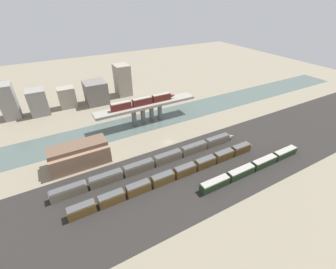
{
  "coord_description": "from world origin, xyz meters",
  "views": [
    {
      "loc": [
        -44.35,
        -79.96,
        62.29
      ],
      "look_at": [
        0.0,
        0.17,
        4.32
      ],
      "focal_mm": 24.0,
      "sensor_mm": 36.0,
      "label": 1
    }
  ],
  "objects_px": {
    "train_yard_mid": "(177,173)",
    "train_yard_far": "(157,161)",
    "train_on_bridge": "(144,101)",
    "train_yard_near": "(256,166)",
    "warehouse_building": "(79,154)"
  },
  "relations": [
    {
      "from": "train_on_bridge",
      "to": "train_yard_near",
      "type": "height_order",
      "value": "train_on_bridge"
    },
    {
      "from": "train_yard_mid",
      "to": "train_yard_far",
      "type": "xyz_separation_m",
      "value": [
        -3.38,
        10.64,
        0.01
      ]
    },
    {
      "from": "train_on_bridge",
      "to": "train_yard_near",
      "type": "xyz_separation_m",
      "value": [
        23.4,
        -59.46,
        -11.0
      ]
    },
    {
      "from": "train_yard_mid",
      "to": "train_yard_far",
      "type": "bearing_deg",
      "value": 107.61
    },
    {
      "from": "train_yard_mid",
      "to": "warehouse_building",
      "type": "relative_size",
      "value": 3.46
    },
    {
      "from": "train_on_bridge",
      "to": "train_yard_far",
      "type": "relative_size",
      "value": 0.45
    },
    {
      "from": "train_on_bridge",
      "to": "train_yard_far",
      "type": "xyz_separation_m",
      "value": [
        -11.0,
        -37.1,
        -10.76
      ]
    },
    {
      "from": "train_yard_far",
      "to": "train_yard_mid",
      "type": "bearing_deg",
      "value": -72.39
    },
    {
      "from": "train_yard_near",
      "to": "train_on_bridge",
      "type": "bearing_deg",
      "value": 111.49
    },
    {
      "from": "train_yard_near",
      "to": "train_yard_far",
      "type": "relative_size",
      "value": 0.66
    },
    {
      "from": "train_on_bridge",
      "to": "train_yard_near",
      "type": "distance_m",
      "value": 64.84
    },
    {
      "from": "train_yard_near",
      "to": "warehouse_building",
      "type": "relative_size",
      "value": 2.35
    },
    {
      "from": "train_on_bridge",
      "to": "warehouse_building",
      "type": "distance_m",
      "value": 44.66
    },
    {
      "from": "train_yard_mid",
      "to": "train_yard_far",
      "type": "distance_m",
      "value": 11.16
    },
    {
      "from": "train_yard_mid",
      "to": "warehouse_building",
      "type": "xyz_separation_m",
      "value": [
        -31.43,
        27.67,
        2.57
      ]
    }
  ]
}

